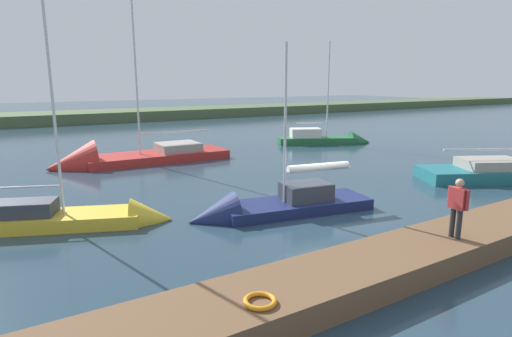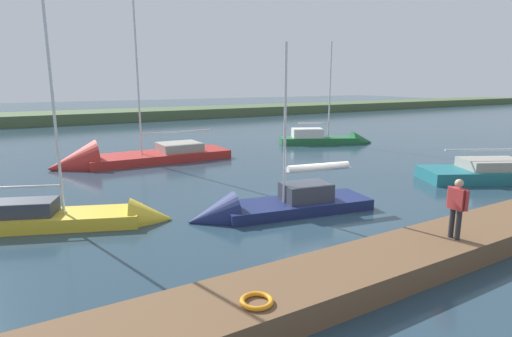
# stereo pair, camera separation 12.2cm
# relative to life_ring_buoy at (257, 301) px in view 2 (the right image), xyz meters

# --- Properties ---
(ground_plane) EXTENTS (200.00, 200.00, 0.00)m
(ground_plane) POSITION_rel_life_ring_buoy_xyz_m (-6.15, -5.64, -0.68)
(ground_plane) COLOR #263D4C
(far_shoreline) EXTENTS (180.00, 8.00, 2.40)m
(far_shoreline) POSITION_rel_life_ring_buoy_xyz_m (-6.15, -48.47, -0.68)
(far_shoreline) COLOR #4C603D
(far_shoreline) RESTS_ON ground_plane
(dock_pier) EXTENTS (25.57, 2.02, 0.63)m
(dock_pier) POSITION_rel_life_ring_buoy_xyz_m (-6.15, -0.40, -0.36)
(dock_pier) COLOR brown
(dock_pier) RESTS_ON ground_plane
(life_ring_buoy) EXTENTS (0.66, 0.66, 0.10)m
(life_ring_buoy) POSITION_rel_life_ring_buoy_xyz_m (0.00, 0.00, 0.00)
(life_ring_buoy) COLOR orange
(life_ring_buoy) RESTS_ON dock_pier
(sailboat_outer_mooring) EXTENTS (10.60, 3.01, 11.26)m
(sailboat_outer_mooring) POSITION_rel_life_ring_buoy_xyz_m (-1.66, -18.58, -0.51)
(sailboat_outer_mooring) COLOR #B22823
(sailboat_outer_mooring) RESTS_ON ground_plane
(sailboat_far_left) EXTENTS (7.26, 4.13, 9.31)m
(sailboat_far_left) POSITION_rel_life_ring_buoy_xyz_m (2.13, -8.48, -0.54)
(sailboat_far_left) COLOR gold
(sailboat_far_left) RESTS_ON ground_plane
(sailboat_near_dock) EXTENTS (7.37, 4.85, 8.63)m
(sailboat_near_dock) POSITION_rel_life_ring_buoy_xyz_m (-17.97, -18.61, -0.47)
(sailboat_near_dock) COLOR #236638
(sailboat_near_dock) RESTS_ON ground_plane
(sailboat_inner_slip) EXTENTS (7.20, 3.08, 7.06)m
(sailboat_inner_slip) POSITION_rel_life_ring_buoy_xyz_m (-4.06, -6.10, -0.53)
(sailboat_inner_slip) COLOR navy
(sailboat_inner_slip) RESTS_ON ground_plane
(person_on_dock) EXTENTS (0.25, 0.63, 1.66)m
(person_on_dock) POSITION_rel_life_ring_buoy_xyz_m (-6.35, -0.14, 0.90)
(person_on_dock) COLOR #28282D
(person_on_dock) RESTS_ON dock_pier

